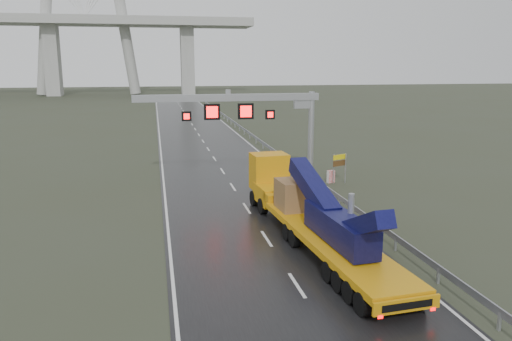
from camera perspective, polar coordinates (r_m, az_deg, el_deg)
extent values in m
plane|color=#333727|center=(23.95, 3.35, -11.02)|extent=(400.00, 400.00, 0.00)
cube|color=black|center=(62.26, -6.08, 3.34)|extent=(11.00, 200.00, 0.02)
cube|color=#9E9E9A|center=(42.28, 6.19, -0.62)|extent=(1.20, 1.20, 0.30)
cylinder|color=#9C9FA5|center=(41.66, 6.30, 4.01)|extent=(0.48, 0.48, 7.20)
cube|color=#9C9FA5|center=(39.78, -3.21, 8.32)|extent=(14.80, 0.55, 0.55)
cube|color=#9C9FA5|center=(41.14, 5.31, 7.71)|extent=(1.40, 0.35, 0.90)
cube|color=#9C9FA5|center=(39.75, -3.22, 8.97)|extent=(0.35, 0.35, 0.35)
cube|color=black|center=(39.65, -5.05, 6.69)|extent=(1.25, 0.25, 1.25)
cube|color=#FF0C0C|center=(39.51, -5.03, 6.67)|extent=(0.90, 0.02, 0.90)
cube|color=black|center=(40.04, -1.19, 6.78)|extent=(1.25, 0.25, 1.25)
cube|color=#FF0C0C|center=(39.90, -1.15, 6.77)|extent=(0.90, 0.02, 0.90)
cube|color=black|center=(39.51, -7.95, 6.16)|extent=(0.75, 0.25, 0.75)
cube|color=#FF0C0C|center=(39.37, -7.93, 6.14)|extent=(0.54, 0.02, 0.54)
cube|color=black|center=(40.47, 1.62, 6.41)|extent=(0.75, 0.25, 0.75)
cube|color=#FF0C0C|center=(40.34, 1.66, 6.39)|extent=(0.54, 0.02, 0.54)
cube|color=#9E9E9A|center=(163.92, -22.23, 11.58)|extent=(4.00, 6.00, 21.00)
cube|color=#9E9E9A|center=(161.64, -7.85, 12.35)|extent=(4.00, 6.00, 21.00)
cube|color=orange|center=(24.93, 8.51, -7.75)|extent=(3.62, 13.36, 0.33)
cube|color=orange|center=(19.56, 16.83, -14.52)|extent=(2.73, 0.32, 0.52)
cube|color=black|center=(19.51, 16.94, -14.60)|extent=(2.07, 0.17, 0.28)
cube|color=#FF0505|center=(19.12, 14.03, -15.95)|extent=(0.21, 0.05, 0.11)
cube|color=#FF0505|center=(20.20, 19.57, -14.72)|extent=(0.21, 0.05, 0.11)
cube|color=orange|center=(31.01, 3.26, -2.94)|extent=(2.53, 1.31, 0.47)
cube|color=orange|center=(32.45, 2.39, -2.68)|extent=(2.66, 3.00, 1.13)
cube|color=orange|center=(33.76, 1.51, -0.12)|extent=(2.49, 2.06, 2.45)
cube|color=black|center=(34.60, 1.05, 0.66)|extent=(2.17, 0.21, 1.13)
cube|color=#0E0F43|center=(23.83, 9.50, -6.45)|extent=(1.74, 5.74, 1.32)
cube|color=#0E0F43|center=(26.41, 6.56, -1.97)|extent=(1.33, 5.25, 2.41)
cube|color=#0E0F43|center=(21.57, 12.25, -6.18)|extent=(1.12, 3.79, 2.28)
cylinder|color=#9C9FA5|center=(23.82, 10.81, -4.37)|extent=(0.30, 0.30, 1.51)
cube|color=brown|center=(28.96, 4.61, -2.74)|extent=(2.22, 2.22, 1.70)
cylinder|color=black|center=(21.62, 13.16, -12.62)|extent=(2.80, 1.14, 0.94)
cylinder|color=black|center=(27.14, 6.43, -7.19)|extent=(2.80, 1.14, 0.94)
cylinder|color=black|center=(33.99, 1.59, -3.06)|extent=(2.62, 1.22, 1.04)
cylinder|color=#9C9FA5|center=(40.24, 8.86, 0.18)|extent=(0.08, 0.08, 2.39)
cylinder|color=#9C9FA5|center=(40.60, 10.18, 0.24)|extent=(0.08, 0.08, 2.39)
cube|color=yellow|center=(40.24, 9.57, 1.53)|extent=(1.30, 0.62, 0.40)
cube|color=#4F3216|center=(40.33, 9.54, 0.83)|extent=(1.30, 0.62, 0.45)
cube|color=red|center=(40.66, 8.55, -0.69)|extent=(0.66, 0.47, 1.01)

